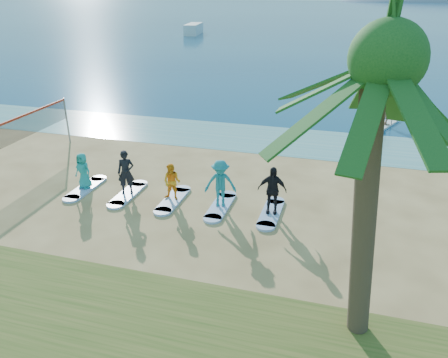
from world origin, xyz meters
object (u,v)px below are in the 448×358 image
(surfboard_1, at_px, (128,194))
(student_2, at_px, (172,182))
(surfboard_2, at_px, (173,200))
(student_4, at_px, (272,190))
(surfboard_3, at_px, (220,206))
(paddleboarder, at_px, (387,111))
(boat_offshore_a, at_px, (194,34))
(student_1, at_px, (126,172))
(surfboard_0, at_px, (86,188))
(student_0, at_px, (83,171))
(surfboard_4, at_px, (271,213))
(student_3, at_px, (220,183))
(paddleboard, at_px, (385,125))
(volleyball_net, at_px, (8,134))
(palm_tree, at_px, (387,62))

(surfboard_1, bearing_deg, student_2, 0.00)
(surfboard_2, height_order, student_4, student_4)
(student_2, distance_m, surfboard_3, 2.16)
(paddleboarder, distance_m, surfboard_2, 16.05)
(surfboard_2, bearing_deg, boat_offshore_a, 109.13)
(boat_offshore_a, relative_size, surfboard_3, 3.72)
(boat_offshore_a, xyz_separation_m, student_1, (20.71, -65.50, 1.01))
(boat_offshore_a, bearing_deg, surfboard_1, -82.01)
(surfboard_0, distance_m, student_0, 0.81)
(paddleboarder, height_order, surfboard_4, paddleboarder)
(student_3, bearing_deg, boat_offshore_a, 94.39)
(paddleboard, relative_size, surfboard_2, 1.36)
(volleyball_net, bearing_deg, surfboard_3, -3.90)
(palm_tree, xyz_separation_m, student_3, (-4.99, 5.53, -5.57))
(student_3, bearing_deg, student_0, 163.71)
(surfboard_1, bearing_deg, surfboard_2, 0.00)
(palm_tree, relative_size, student_3, 4.19)
(student_0, distance_m, surfboard_2, 4.09)
(paddleboard, distance_m, surfboard_1, 17.20)
(volleyball_net, relative_size, surfboard_3, 4.13)
(student_4, bearing_deg, student_2, 174.65)
(surfboard_3, bearing_deg, boat_offshore_a, 110.68)
(paddleboarder, bearing_deg, paddleboard, -0.00)
(paddleboard, bearing_deg, boat_offshore_a, 144.50)
(paddleboarder, distance_m, student_2, 16.03)
(palm_tree, bearing_deg, student_4, 118.36)
(student_0, xyz_separation_m, surfboard_4, (8.02, 0.00, -0.81))
(student_1, distance_m, student_3, 4.01)
(surfboard_0, bearing_deg, surfboard_1, 0.00)
(student_2, height_order, surfboard_4, student_2)
(boat_offshore_a, distance_m, student_0, 68.12)
(student_1, height_order, surfboard_2, student_1)
(student_1, bearing_deg, palm_tree, -52.69)
(volleyball_net, relative_size, student_4, 4.94)
(student_2, xyz_separation_m, surfboard_4, (4.01, 0.00, -0.79))
(student_2, bearing_deg, surfboard_2, 0.00)
(palm_tree, height_order, student_4, palm_tree)
(surfboard_3, bearing_deg, surfboard_0, 180.00)
(boat_offshore_a, bearing_deg, student_0, -83.62)
(student_2, bearing_deg, boat_offshore_a, 110.02)
(boat_offshore_a, xyz_separation_m, surfboard_4, (26.73, -65.50, 0.04))
(student_0, relative_size, student_4, 0.84)
(surfboard_1, relative_size, surfboard_3, 1.00)
(palm_tree, distance_m, surfboard_1, 12.44)
(volleyball_net, xyz_separation_m, paddleboard, (16.83, 12.76, -1.84))
(student_0, bearing_deg, surfboard_1, 9.55)
(surfboard_4, relative_size, student_4, 1.20)
(boat_offshore_a, bearing_deg, paddleboard, -68.43)
(boat_offshore_a, height_order, surfboard_2, boat_offshore_a)
(palm_tree, distance_m, paddleboarder, 19.89)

